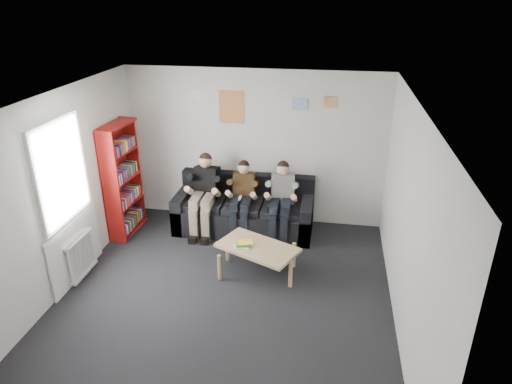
% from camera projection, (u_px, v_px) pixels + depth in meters
% --- Properties ---
extents(room_shell, '(5.00, 5.00, 5.00)m').
position_uv_depth(room_shell, '(221.00, 211.00, 5.66)').
color(room_shell, black).
rests_on(room_shell, ground).
extents(sofa, '(2.35, 0.96, 0.91)m').
position_uv_depth(sofa, '(245.00, 211.00, 7.94)').
color(sofa, black).
rests_on(sofa, ground).
extents(bookshelf, '(0.29, 0.87, 1.92)m').
position_uv_depth(bookshelf, '(123.00, 180.00, 7.59)').
color(bookshelf, maroon).
rests_on(bookshelf, ground).
extents(coffee_table, '(1.14, 0.63, 0.46)m').
position_uv_depth(coffee_table, '(258.00, 250.00, 6.64)').
color(coffee_table, tan).
rests_on(coffee_table, ground).
extents(game_cases, '(0.26, 0.23, 0.05)m').
position_uv_depth(game_cases, '(243.00, 244.00, 6.62)').
color(game_cases, silver).
rests_on(game_cases, coffee_table).
extents(person_left, '(0.41, 0.87, 1.37)m').
position_uv_depth(person_left, '(204.00, 195.00, 7.71)').
color(person_left, black).
rests_on(person_left, sofa).
extents(person_middle, '(0.36, 0.78, 1.28)m').
position_uv_depth(person_middle, '(242.00, 199.00, 7.63)').
color(person_middle, '#4B3219').
rests_on(person_middle, sofa).
extents(person_right, '(0.38, 0.81, 1.31)m').
position_uv_depth(person_right, '(281.00, 201.00, 7.52)').
color(person_right, white).
rests_on(person_right, sofa).
extents(radiator, '(0.10, 0.64, 0.60)m').
position_uv_depth(radiator, '(81.00, 256.00, 6.58)').
color(radiator, silver).
rests_on(radiator, ground).
extents(window, '(0.05, 1.30, 2.36)m').
position_uv_depth(window, '(69.00, 214.00, 6.31)').
color(window, white).
rests_on(window, room_shell).
extents(poster_large, '(0.42, 0.01, 0.55)m').
position_uv_depth(poster_large, '(231.00, 107.00, 7.67)').
color(poster_large, gold).
rests_on(poster_large, room_shell).
extents(poster_blue, '(0.25, 0.01, 0.20)m').
position_uv_depth(poster_blue, '(300.00, 104.00, 7.45)').
color(poster_blue, '#3C81CD').
rests_on(poster_blue, room_shell).
extents(poster_pink, '(0.22, 0.01, 0.18)m').
position_uv_depth(poster_pink, '(331.00, 102.00, 7.36)').
color(poster_pink, '#BC3B79').
rests_on(poster_pink, room_shell).
extents(poster_sign, '(0.20, 0.01, 0.14)m').
position_uv_depth(poster_sign, '(196.00, 94.00, 7.68)').
color(poster_sign, white).
rests_on(poster_sign, room_shell).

